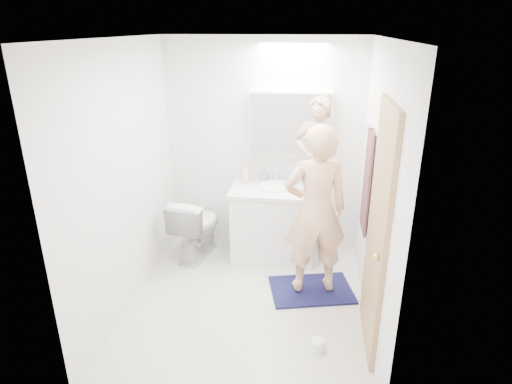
% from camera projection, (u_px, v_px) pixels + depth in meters
% --- Properties ---
extents(floor, '(2.50, 2.50, 0.00)m').
position_uv_depth(floor, '(247.00, 303.00, 4.16)').
color(floor, silver).
rests_on(floor, ground).
extents(ceiling, '(2.50, 2.50, 0.00)m').
position_uv_depth(ceiling, '(245.00, 38.00, 3.29)').
color(ceiling, white).
rests_on(ceiling, floor).
extents(wall_back, '(2.50, 0.00, 2.50)m').
position_uv_depth(wall_back, '(264.00, 148.00, 4.88)').
color(wall_back, white).
rests_on(wall_back, floor).
extents(wall_front, '(2.50, 0.00, 2.50)m').
position_uv_depth(wall_front, '(214.00, 258.00, 2.57)').
color(wall_front, white).
rests_on(wall_front, floor).
extents(wall_left, '(0.00, 2.50, 2.50)m').
position_uv_depth(wall_left, '(125.00, 180.00, 3.87)').
color(wall_left, white).
rests_on(wall_left, floor).
extents(wall_right, '(0.00, 2.50, 2.50)m').
position_uv_depth(wall_right, '(377.00, 192.00, 3.59)').
color(wall_right, white).
rests_on(wall_right, floor).
extents(vanity_cabinet, '(0.90, 0.55, 0.78)m').
position_uv_depth(vanity_cabinet, '(273.00, 224.00, 4.89)').
color(vanity_cabinet, white).
rests_on(vanity_cabinet, floor).
extents(countertop, '(0.95, 0.58, 0.04)m').
position_uv_depth(countertop, '(274.00, 190.00, 4.74)').
color(countertop, white).
rests_on(countertop, vanity_cabinet).
extents(sink_basin, '(0.36, 0.36, 0.03)m').
position_uv_depth(sink_basin, '(274.00, 186.00, 4.76)').
color(sink_basin, white).
rests_on(sink_basin, countertop).
extents(faucet, '(0.02, 0.02, 0.16)m').
position_uv_depth(faucet, '(276.00, 175.00, 4.91)').
color(faucet, white).
rests_on(faucet, countertop).
extents(medicine_cabinet, '(0.88, 0.14, 0.70)m').
position_uv_depth(medicine_cabinet, '(291.00, 124.00, 4.67)').
color(medicine_cabinet, white).
rests_on(medicine_cabinet, wall_back).
extents(mirror_panel, '(0.84, 0.01, 0.66)m').
position_uv_depth(mirror_panel, '(290.00, 125.00, 4.60)').
color(mirror_panel, silver).
rests_on(mirror_panel, medicine_cabinet).
extents(toilet, '(0.54, 0.78, 0.73)m').
position_uv_depth(toilet, '(196.00, 226.00, 4.90)').
color(toilet, silver).
rests_on(toilet, floor).
extents(bath_rug, '(0.91, 0.72, 0.02)m').
position_uv_depth(bath_rug, '(311.00, 290.00, 4.35)').
color(bath_rug, '#141641').
rests_on(bath_rug, floor).
extents(person, '(0.68, 0.53, 1.65)m').
position_uv_depth(person, '(315.00, 211.00, 4.04)').
color(person, '#E4AC88').
rests_on(person, bath_rug).
extents(door, '(0.04, 0.80, 2.00)m').
position_uv_depth(door, '(378.00, 232.00, 3.34)').
color(door, tan).
rests_on(door, wall_right).
extents(door_knob, '(0.06, 0.06, 0.06)m').
position_uv_depth(door_knob, '(377.00, 257.00, 3.09)').
color(door_knob, gold).
rests_on(door_knob, door).
extents(towel, '(0.02, 0.42, 1.00)m').
position_uv_depth(towel, '(367.00, 181.00, 4.14)').
color(towel, '#14253F').
rests_on(towel, wall_right).
extents(towel_hook, '(0.07, 0.02, 0.02)m').
position_uv_depth(towel_hook, '(371.00, 127.00, 3.95)').
color(towel_hook, silver).
rests_on(towel_hook, wall_right).
extents(soap_bottle_a, '(0.09, 0.09, 0.23)m').
position_uv_depth(soap_bottle_a, '(245.00, 173.00, 4.88)').
color(soap_bottle_a, beige).
rests_on(soap_bottle_a, countertop).
extents(soap_bottle_b, '(0.09, 0.09, 0.16)m').
position_uv_depth(soap_bottle_b, '(264.00, 176.00, 4.89)').
color(soap_bottle_b, '#5285AF').
rests_on(soap_bottle_b, countertop).
extents(toothbrush_cup, '(0.12, 0.12, 0.08)m').
position_uv_depth(toothbrush_cup, '(293.00, 181.00, 4.84)').
color(toothbrush_cup, '#4574D0').
rests_on(toothbrush_cup, countertop).
extents(toilet_paper_roll, '(0.11, 0.11, 0.10)m').
position_uv_depth(toilet_paper_roll, '(318.00, 345.00, 3.54)').
color(toilet_paper_roll, white).
rests_on(toilet_paper_roll, floor).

